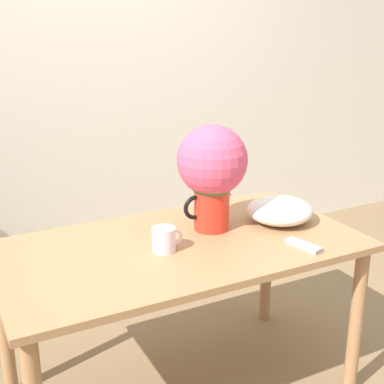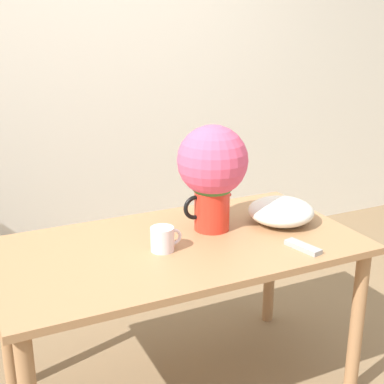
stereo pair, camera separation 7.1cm
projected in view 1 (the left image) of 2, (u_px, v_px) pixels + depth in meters
name	position (u px, v px, depth m)	size (l,w,h in m)	color
wall_back	(92.00, 71.00, 3.40)	(8.00, 0.05, 2.60)	silver
table	(181.00, 264.00, 2.25)	(1.51, 0.80, 0.74)	#A3754C
flower_vase	(212.00, 169.00, 2.29)	(0.31, 0.31, 0.47)	red
coffee_mug	(165.00, 239.00, 2.14)	(0.13, 0.10, 0.10)	silver
white_bowl	(280.00, 210.00, 2.44)	(0.30, 0.30, 0.11)	silver
remote_control	(304.00, 245.00, 2.18)	(0.08, 0.17, 0.02)	#999999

